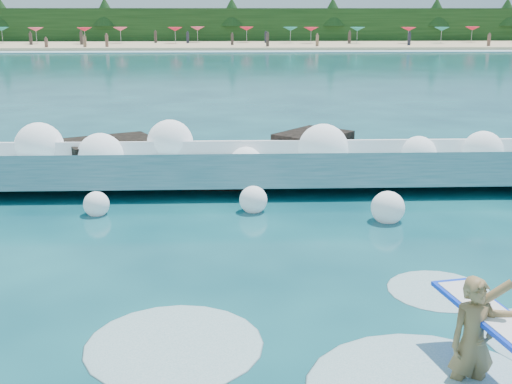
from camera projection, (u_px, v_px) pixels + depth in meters
ground at (170, 296)px, 10.52m from camera, size 200.00×200.00×0.00m
beach at (223, 45)px, 85.49m from camera, size 140.00×20.00×0.40m
wet_band at (222, 51)px, 74.95m from camera, size 140.00×5.00×0.08m
treeline at (223, 26)px, 94.49m from camera, size 140.00×4.00×5.00m
breaking_wave at (222, 167)px, 17.04m from camera, size 17.23×2.72×1.49m
rock_cluster at (206, 162)px, 18.00m from camera, size 8.39×3.23×1.38m
surfer_with_board at (478, 337)px, 7.90m from camera, size 1.09×2.91×1.71m
wave_spray at (210, 154)px, 16.89m from camera, size 15.08×4.74×1.77m
surf_foam at (399, 377)px, 8.20m from camera, size 9.23×5.98×0.15m
beach_umbrellas at (224, 29)px, 86.61m from camera, size 112.60×6.26×0.50m
beachgoers at (213, 39)px, 81.71m from camera, size 95.60×13.43×1.91m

